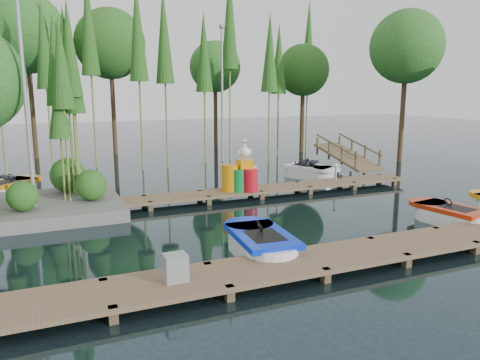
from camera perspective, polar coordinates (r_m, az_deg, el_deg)
name	(u,v)px	position (r m, az deg, el deg)	size (l,w,h in m)	color
ground_plane	(232,219)	(14.35, -1.04, -4.82)	(90.00, 90.00, 0.00)	#1D2F35
near_dock	(310,261)	(10.47, 8.51, -9.78)	(18.00, 1.50, 0.50)	brown
far_dock	(231,193)	(16.91, -1.14, -1.56)	(15.00, 1.20, 0.50)	brown
tree_screen	(105,41)	(23.68, -16.17, 15.99)	(34.42, 18.53, 10.31)	#402D1B
lamp_island	(24,77)	(15.27, -24.89, 11.31)	(0.30, 0.30, 7.25)	gray
lamp_rear	(222,82)	(25.50, -2.20, 11.86)	(0.30, 0.30, 7.25)	gray
ramp	(347,156)	(24.19, 12.95, 2.89)	(1.50, 3.94, 1.49)	brown
boat_blue	(261,245)	(11.30, 2.53, -7.90)	(1.46, 2.85, 0.93)	white
boat_red	(449,215)	(15.21, 24.17, -3.96)	(1.50, 2.63, 0.83)	white
boat_yellow_far	(9,188)	(19.48, -26.33, -0.90)	(2.67, 2.61, 1.29)	white
boat_white_far	(310,172)	(21.04, 8.51, 1.00)	(2.30, 2.90, 1.25)	white
utility_cabinet	(176,268)	(9.21, -7.87, -10.53)	(0.44, 0.37, 0.54)	gray
yellow_barrel	(230,178)	(16.78, -1.22, 0.27)	(0.64, 0.64, 0.96)	orange
drum_cluster	(246,175)	(16.85, 0.71, 0.55)	(1.08, 0.99, 1.87)	#0D7A31
seagull_post	(336,169)	(18.94, 11.61, 1.32)	(0.45, 0.24, 0.72)	gray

